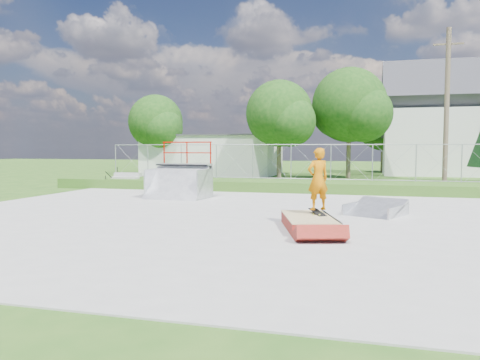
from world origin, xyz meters
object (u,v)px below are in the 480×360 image
(grind_box, at_px, (308,223))
(skater, at_px, (318,182))
(flat_bank_ramp, at_px, (375,208))
(quarter_pipe, at_px, (178,170))

(grind_box, distance_m, skater, 1.14)
(flat_bank_ramp, bearing_deg, grind_box, -94.43)
(quarter_pipe, bearing_deg, flat_bank_ramp, -18.12)
(flat_bank_ramp, xyz_separation_m, skater, (-1.53, -2.64, 1.00))
(grind_box, height_order, skater, skater)
(quarter_pipe, relative_size, flat_bank_ramp, 1.46)
(flat_bank_ramp, bearing_deg, skater, -95.09)
(quarter_pipe, xyz_separation_m, flat_bank_ramp, (7.89, -2.94, -0.96))
(flat_bank_ramp, relative_size, skater, 0.99)
(grind_box, relative_size, skater, 1.61)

